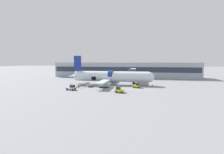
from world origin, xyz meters
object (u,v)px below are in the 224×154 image
(ground_crew_loader_a, at_px, (86,84))
(ground_crew_driver, at_px, (100,83))
(baggage_tug_mid, at_px, (71,88))
(suitcase_on_tarmac_upright, at_px, (84,85))
(ground_crew_supervisor, at_px, (97,84))
(ground_crew_loader_b, at_px, (79,85))
(baggage_tug_lead, at_px, (119,90))
(baggage_tug_rear, at_px, (137,86))
(ground_crew_helper, at_px, (82,85))
(baggage_cart_loading, at_px, (89,85))
(airplane, at_px, (110,77))

(ground_crew_loader_a, height_order, ground_crew_driver, ground_crew_driver)
(ground_crew_driver, bearing_deg, ground_crew_loader_a, -170.46)
(baggage_tug_mid, distance_m, suitcase_on_tarmac_upright, 7.58)
(ground_crew_supervisor, bearing_deg, ground_crew_loader_b, -151.86)
(ground_crew_loader_a, bearing_deg, ground_crew_loader_b, -104.38)
(baggage_tug_lead, height_order, baggage_tug_rear, baggage_tug_lead)
(baggage_tug_lead, bearing_deg, baggage_tug_rear, 62.44)
(baggage_tug_rear, relative_size, ground_crew_loader_a, 1.65)
(baggage_tug_lead, xyz_separation_m, ground_crew_helper, (-14.17, 6.81, 0.10))
(ground_crew_driver, xyz_separation_m, ground_crew_supervisor, (-0.52, -2.16, -0.08))
(baggage_tug_lead, bearing_deg, ground_crew_helper, 154.34)
(ground_crew_loader_b, distance_m, ground_crew_helper, 1.54)
(baggage_tug_mid, xyz_separation_m, suitcase_on_tarmac_upright, (1.15, 7.48, -0.34))
(ground_crew_loader_a, relative_size, ground_crew_driver, 0.94)
(baggage_tug_rear, bearing_deg, ground_crew_loader_b, -169.40)
(ground_crew_loader_b, relative_size, ground_crew_helper, 1.10)
(ground_crew_loader_a, distance_m, ground_crew_driver, 5.14)
(baggage_cart_loading, xyz_separation_m, ground_crew_loader_b, (-2.87, -2.24, 0.38))
(ground_crew_loader_b, relative_size, suitcase_on_tarmac_upright, 2.16)
(ground_crew_loader_b, distance_m, ground_crew_driver, 8.07)
(ground_crew_loader_a, height_order, ground_crew_supervisor, ground_crew_loader_a)
(airplane, xyz_separation_m, ground_crew_loader_b, (-9.02, -8.84, -2.18))
(ground_crew_helper, bearing_deg, baggage_tug_mid, -101.05)
(baggage_tug_rear, distance_m, ground_crew_supervisor, 13.78)
(ground_crew_driver, relative_size, ground_crew_supervisor, 1.09)
(baggage_cart_loading, bearing_deg, airplane, 47.02)
(baggage_tug_mid, relative_size, suitcase_on_tarmac_upright, 3.98)
(baggage_tug_mid, distance_m, baggage_cart_loading, 7.40)
(airplane, bearing_deg, ground_crew_helper, -138.81)
(ground_crew_driver, height_order, suitcase_on_tarmac_upright, ground_crew_driver)
(ground_crew_supervisor, bearing_deg, suitcase_on_tarmac_upright, 178.43)
(airplane, relative_size, suitcase_on_tarmac_upright, 41.25)
(baggage_tug_lead, xyz_separation_m, ground_crew_loader_a, (-13.62, 9.71, 0.11))
(airplane, xyz_separation_m, ground_crew_driver, (-2.84, -3.66, -2.20))
(baggage_cart_loading, bearing_deg, ground_crew_supervisor, 15.72)
(ground_crew_loader_b, xyz_separation_m, ground_crew_helper, (0.55, 1.44, -0.08))
(baggage_tug_mid, distance_m, ground_crew_loader_a, 8.81)
(ground_crew_loader_b, xyz_separation_m, ground_crew_supervisor, (5.66, 3.03, -0.09))
(ground_crew_driver, xyz_separation_m, suitcase_on_tarmac_upright, (-5.60, -2.02, -0.54))
(baggage_cart_loading, distance_m, ground_crew_loader_b, 3.66)
(ground_crew_loader_a, bearing_deg, baggage_cart_loading, -50.01)
(ground_crew_driver, distance_m, ground_crew_supervisor, 2.22)
(baggage_tug_mid, height_order, baggage_cart_loading, baggage_tug_mid)
(ground_crew_driver, bearing_deg, ground_crew_loader_b, -140.00)
(airplane, bearing_deg, ground_crew_driver, -127.82)
(ground_crew_helper, bearing_deg, ground_crew_loader_a, 79.13)
(airplane, xyz_separation_m, ground_crew_supervisor, (-3.36, -5.82, -2.28))
(baggage_tug_lead, height_order, ground_crew_helper, baggage_tug_lead)
(ground_crew_supervisor, bearing_deg, baggage_tug_mid, -130.31)
(ground_crew_driver, distance_m, ground_crew_helper, 6.76)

